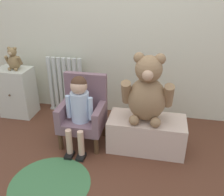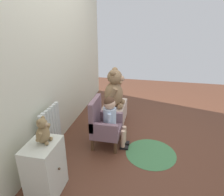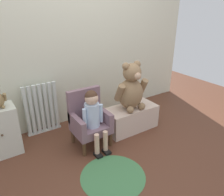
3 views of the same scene
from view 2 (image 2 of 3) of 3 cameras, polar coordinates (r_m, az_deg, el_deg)
The scene contains 10 objects.
ground_plane at distance 2.95m, azimuth 8.77°, elevation -11.89°, with size 6.00×6.00×0.00m, color #542F20.
back_wall at distance 2.79m, azimuth -15.56°, elevation 12.37°, with size 3.80×0.05×2.40m, color beige.
radiator at distance 2.55m, azimuth -16.83°, elevation -9.71°, with size 0.43×0.05×0.66m.
small_dresser at distance 2.13m, azimuth -18.59°, elevation -18.61°, with size 0.37×0.30×0.56m.
child_armchair at distance 2.69m, azimuth -2.47°, elevation -7.39°, with size 0.41×0.37×0.66m.
child_figure at distance 2.60m, azimuth -0.18°, elevation -4.90°, with size 0.25×0.35×0.70m.
low_bench at distance 3.28m, azimuth 0.56°, elevation -4.66°, with size 0.70×0.34×0.31m, color beige.
large_teddy_bear at distance 3.10m, azimuth 0.66°, elevation 2.27°, with size 0.45×0.31×0.61m.
small_teddy_bear at distance 1.93m, azimuth -19.13°, elevation -9.10°, with size 0.18×0.13×0.25m.
floor_rug at distance 2.72m, azimuth 11.01°, elevation -15.26°, with size 0.64×0.64×0.01m, color #3F7646.
Camera 2 is at (-2.45, -0.07, 1.63)m, focal length 32.00 mm.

